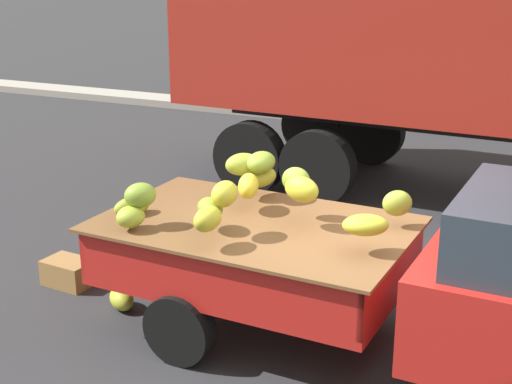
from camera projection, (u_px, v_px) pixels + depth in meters
name	position (u px, v px, depth m)	size (l,w,h in m)	color
ground	(348.00, 355.00, 6.55)	(220.00, 220.00, 0.00)	#28282B
curb_strip	(491.00, 131.00, 14.44)	(80.00, 0.80, 0.16)	gray
pickup_truck	(467.00, 284.00, 5.89)	(5.01, 1.99, 1.70)	#B21E19
fallen_banana_bunch_near_tailgate	(122.00, 299.00, 7.37)	(0.36, 0.22, 0.22)	#9BA32A
produce_crate	(69.00, 272.00, 7.91)	(0.52, 0.36, 0.28)	olive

